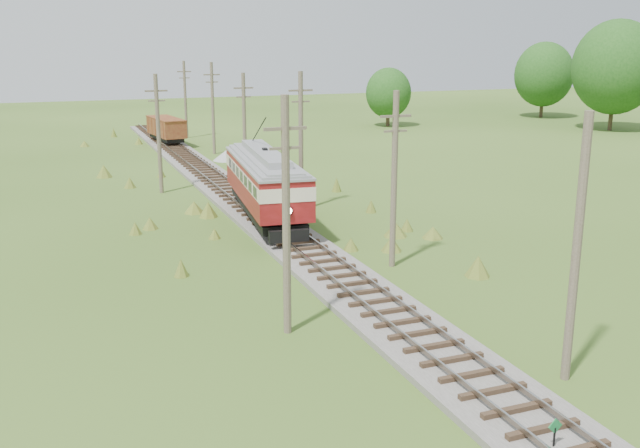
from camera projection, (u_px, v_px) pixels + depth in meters
name	position (u px, v px, depth m)	size (l,w,h in m)	color
railbed_main	(242.00, 202.00, 48.59)	(3.60, 96.00, 0.57)	#605B54
switch_marker	(555.00, 433.00, 19.07)	(0.45, 0.06, 1.08)	black
streetcar	(265.00, 179.00, 42.96)	(4.49, 13.22, 5.99)	black
gondola	(166.00, 128.00, 75.76)	(3.23, 7.46, 2.40)	black
gravel_pile	(229.00, 155.00, 66.56)	(2.86, 3.03, 1.04)	gray
utility_pole_r_1	(576.00, 251.00, 22.45)	(0.30, 0.30, 8.80)	brown
utility_pole_r_2	(394.00, 178.00, 34.25)	(1.60, 0.30, 8.60)	brown
utility_pole_r_3	(301.00, 140.00, 45.90)	(1.60, 0.30, 9.00)	brown
utility_pole_r_4	(244.00, 124.00, 57.64)	(1.60, 0.30, 8.40)	brown
utility_pole_r_5	(213.00, 107.00, 69.46)	(1.60, 0.30, 8.90)	brown
utility_pole_r_6	(185.00, 99.00, 81.15)	(1.60, 0.30, 8.70)	brown
utility_pole_l_a	(286.00, 215.00, 26.15)	(1.60, 0.30, 9.00)	brown
utility_pole_l_b	(158.00, 133.00, 51.37)	(1.60, 0.30, 8.60)	brown
tree_right_4	(616.00, 67.00, 87.33)	(10.50, 10.50, 13.53)	#38281C
tree_right_5	(544.00, 74.00, 102.86)	(8.40, 8.40, 10.82)	#38281C
tree_mid_b	(388.00, 93.00, 92.40)	(5.88, 5.88, 7.57)	#38281C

